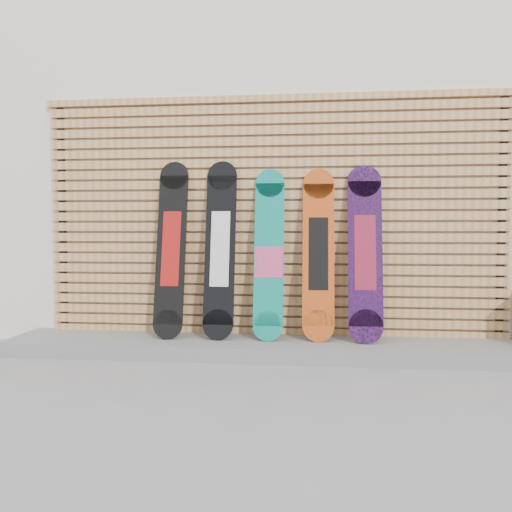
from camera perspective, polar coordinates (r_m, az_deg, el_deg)
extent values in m
plane|color=gray|center=(3.76, 3.11, -13.71)|extent=(80.00, 80.00, 0.00)
cube|color=silver|center=(7.14, 8.59, 8.81)|extent=(12.00, 5.00, 3.60)
cube|color=slate|center=(4.41, 1.57, -10.37)|extent=(4.60, 0.70, 0.12)
cube|color=tan|center=(4.67, 1.84, -8.62)|extent=(4.20, 0.05, 0.08)
cube|color=tan|center=(4.65, 1.84, -7.45)|extent=(4.20, 0.05, 0.08)
cube|color=tan|center=(4.64, 1.84, -6.27)|extent=(4.20, 0.05, 0.07)
cube|color=tan|center=(4.62, 1.84, -5.09)|extent=(4.20, 0.05, 0.07)
cube|color=tan|center=(4.61, 1.85, -3.89)|extent=(4.20, 0.05, 0.07)
cube|color=tan|center=(4.60, 1.85, -2.69)|extent=(4.20, 0.05, 0.07)
cube|color=tan|center=(4.59, 1.85, -1.49)|extent=(4.20, 0.05, 0.07)
cube|color=tan|center=(4.58, 1.85, -0.28)|extent=(4.20, 0.05, 0.07)
cube|color=tan|center=(4.58, 1.86, 0.93)|extent=(4.20, 0.05, 0.07)
cube|color=tan|center=(4.58, 1.86, 2.15)|extent=(4.20, 0.05, 0.08)
cube|color=tan|center=(4.57, 1.86, 3.36)|extent=(4.20, 0.05, 0.08)
cube|color=tan|center=(4.58, 1.86, 4.58)|extent=(4.20, 0.05, 0.08)
cube|color=tan|center=(4.58, 1.86, 5.79)|extent=(4.20, 0.05, 0.08)
cube|color=tan|center=(4.59, 1.87, 7.00)|extent=(4.20, 0.05, 0.08)
cube|color=tan|center=(4.59, 1.87, 8.21)|extent=(4.20, 0.05, 0.08)
cube|color=tan|center=(4.60, 1.87, 9.41)|extent=(4.20, 0.05, 0.08)
cube|color=tan|center=(4.61, 1.87, 10.61)|extent=(4.20, 0.05, 0.08)
cube|color=tan|center=(4.63, 1.87, 11.80)|extent=(4.20, 0.05, 0.08)
cube|color=tan|center=(4.64, 1.88, 12.98)|extent=(4.20, 0.05, 0.08)
cube|color=tan|center=(4.66, 1.88, 14.16)|extent=(4.20, 0.05, 0.08)
cube|color=tan|center=(4.68, 1.88, 15.32)|extent=(4.20, 0.05, 0.08)
cube|color=tan|center=(4.70, 1.88, 16.48)|extent=(4.20, 0.05, 0.08)
cube|color=black|center=(5.15, -21.19, 3.23)|extent=(0.06, 0.04, 2.23)
cube|color=black|center=(4.89, 26.24, 3.14)|extent=(0.06, 0.04, 2.23)
cube|color=tan|center=(4.72, 1.89, 17.53)|extent=(4.26, 0.07, 0.06)
cube|color=black|center=(4.54, -9.67, 0.84)|extent=(0.26, 0.29, 1.33)
cylinder|color=black|center=(4.48, -10.05, -7.71)|extent=(0.26, 0.07, 0.26)
cylinder|color=black|center=(4.69, -9.30, 9.02)|extent=(0.26, 0.07, 0.26)
cube|color=maroon|center=(4.54, -9.67, 0.84)|extent=(0.16, 0.16, 0.67)
cube|color=black|center=(4.44, -4.12, 0.83)|extent=(0.27, 0.28, 1.32)
cylinder|color=black|center=(4.39, -4.38, -7.84)|extent=(0.27, 0.07, 0.27)
cylinder|color=black|center=(4.59, -3.87, 9.12)|extent=(0.27, 0.07, 0.27)
cube|color=silver|center=(4.44, -4.12, 0.83)|extent=(0.17, 0.16, 0.67)
cube|color=#0D8473|center=(4.40, 1.49, 0.30)|extent=(0.26, 0.27, 1.25)
cylinder|color=#0D8473|center=(4.35, 1.35, -8.02)|extent=(0.26, 0.07, 0.26)
cylinder|color=#0D8473|center=(4.53, 1.62, 8.28)|extent=(0.26, 0.07, 0.26)
cube|color=#E75186|center=(4.39, 1.47, -0.69)|extent=(0.25, 0.08, 0.28)
cube|color=#C04714|center=(4.39, 7.14, 0.27)|extent=(0.28, 0.25, 1.24)
cylinder|color=#C04714|center=(4.35, 7.12, -7.94)|extent=(0.28, 0.07, 0.27)
cylinder|color=#C04714|center=(4.52, 7.16, 8.17)|extent=(0.28, 0.07, 0.27)
cube|color=black|center=(4.39, 7.14, 0.27)|extent=(0.17, 0.14, 0.64)
cube|color=black|center=(4.40, 12.36, 0.41)|extent=(0.29, 0.28, 1.25)
cylinder|color=black|center=(4.35, 12.46, -7.88)|extent=(0.29, 0.08, 0.29)
cylinder|color=black|center=(4.54, 12.27, 8.34)|extent=(0.29, 0.08, 0.29)
cube|color=maroon|center=(4.40, 12.36, 0.41)|extent=(0.18, 0.16, 0.65)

